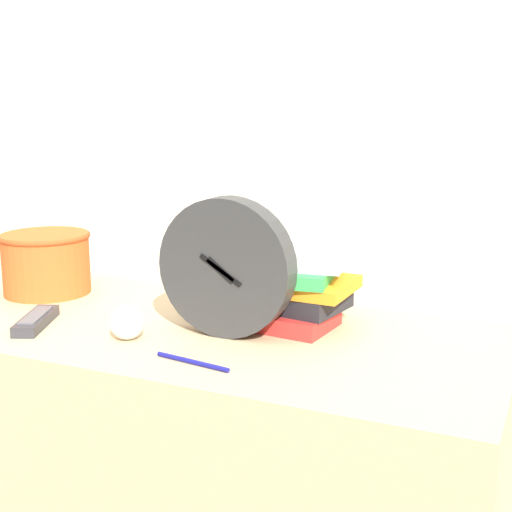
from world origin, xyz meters
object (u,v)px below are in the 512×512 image
Objects in this scene: basket at (46,261)px; pen at (193,362)px; desk_clock at (226,267)px; book_stack at (286,284)px; crumpled_paper_ball at (127,322)px; tv_remote at (36,320)px.

basket is 0.57m from pen.
basket reaches higher than pen.
book_stack is (0.07, 0.11, -0.05)m from desk_clock.
book_stack is 4.32× the size of crumpled_paper_ball.
tv_remote is (0.14, -0.20, -0.06)m from basket.
tv_remote is at bearing 171.39° from pen.
tv_remote is at bearing -54.99° from basket.
desk_clock is 0.51m from basket.
basket is at bearing 150.45° from crumpled_paper_ball.
crumpled_paper_ball reaches higher than tv_remote.
desk_clock is at bearing 15.60° from tv_remote.
desk_clock is 1.29× the size of basket.
book_stack is at bearing 78.12° from pen.
basket reaches higher than crumpled_paper_ball.
tv_remote is 2.54× the size of crumpled_paper_ball.
desk_clock is 0.14m from book_stack.
crumpled_paper_ball is at bearing -137.48° from book_stack.
book_stack is 1.70× the size of tv_remote.
pen is at bearing -20.53° from crumpled_paper_ball.
desk_clock reaches higher than pen.
tv_remote is (-0.42, -0.21, -0.06)m from book_stack.
desk_clock is at bearing -11.65° from basket.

